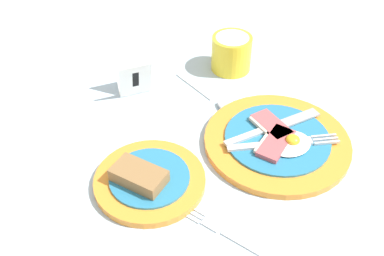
# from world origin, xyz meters

# --- Properties ---
(ground_plane) EXTENTS (3.00, 3.00, 0.00)m
(ground_plane) POSITION_xyz_m (0.00, 0.00, 0.00)
(ground_plane) COLOR #A3BCD1
(breakfast_plate) EXTENTS (0.24, 0.24, 0.03)m
(breakfast_plate) POSITION_xyz_m (0.12, -0.03, 0.01)
(breakfast_plate) COLOR orange
(breakfast_plate) RESTS_ON ground_plane
(bread_plate) EXTENTS (0.17, 0.17, 0.04)m
(bread_plate) POSITION_xyz_m (-0.11, 0.01, 0.01)
(bread_plate) COLOR orange
(bread_plate) RESTS_ON ground_plane
(sugar_cup) EXTENTS (0.08, 0.08, 0.07)m
(sugar_cup) POSITION_xyz_m (0.19, 0.20, 0.04)
(sugar_cup) COLOR yellow
(sugar_cup) RESTS_ON ground_plane
(number_card) EXTENTS (0.07, 0.06, 0.07)m
(number_card) POSITION_xyz_m (-0.02, 0.23, 0.04)
(number_card) COLOR white
(number_card) RESTS_ON ground_plane
(teaspoon_by_saucer) EXTENTS (0.04, 0.19, 0.01)m
(teaspoon_by_saucer) POSITION_xyz_m (0.10, 0.11, 0.01)
(teaspoon_by_saucer) COLOR silver
(teaspoon_by_saucer) RESTS_ON ground_plane
(fork_on_cloth) EXTENTS (0.09, 0.18, 0.01)m
(fork_on_cloth) POSITION_xyz_m (-0.05, -0.14, 0.00)
(fork_on_cloth) COLOR silver
(fork_on_cloth) RESTS_ON ground_plane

